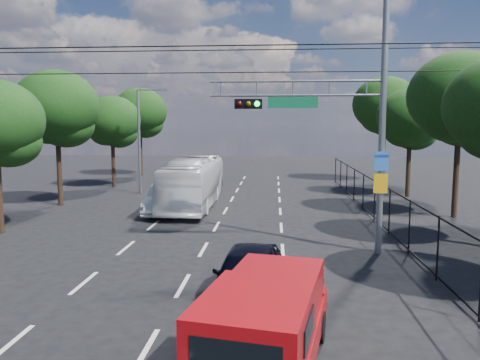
# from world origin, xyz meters

# --- Properties ---
(ground) EXTENTS (120.00, 120.00, 0.00)m
(ground) POSITION_xyz_m (0.00, 0.00, 0.00)
(ground) COLOR black
(ground) RESTS_ON ground
(lane_markings) EXTENTS (6.12, 38.00, 0.01)m
(lane_markings) POSITION_xyz_m (-0.00, 14.00, 0.01)
(lane_markings) COLOR beige
(lane_markings) RESTS_ON ground
(signal_mast) EXTENTS (6.43, 0.39, 9.50)m
(signal_mast) POSITION_xyz_m (5.28, 7.99, 5.24)
(signal_mast) COLOR slate
(signal_mast) RESTS_ON ground
(streetlight_left) EXTENTS (2.09, 0.22, 7.08)m
(streetlight_left) POSITION_xyz_m (-6.33, 22.00, 3.94)
(streetlight_left) COLOR slate
(streetlight_left) RESTS_ON ground
(utility_wires) EXTENTS (22.00, 5.04, 0.74)m
(utility_wires) POSITION_xyz_m (0.00, 8.83, 7.23)
(utility_wires) COLOR black
(utility_wires) RESTS_ON ground
(fence_right) EXTENTS (0.06, 34.03, 2.00)m
(fence_right) POSITION_xyz_m (7.60, 12.17, 1.03)
(fence_right) COLOR black
(fence_right) RESTS_ON ground
(tree_right_c) EXTENTS (5.10, 5.10, 8.29)m
(tree_right_c) POSITION_xyz_m (11.82, 15.02, 5.73)
(tree_right_c) COLOR black
(tree_right_c) RESTS_ON ground
(tree_right_d) EXTENTS (4.32, 4.32, 7.02)m
(tree_right_d) POSITION_xyz_m (11.42, 22.02, 4.85)
(tree_right_d) COLOR black
(tree_right_d) RESTS_ON ground
(tree_right_e) EXTENTS (5.28, 5.28, 8.58)m
(tree_right_e) POSITION_xyz_m (11.62, 30.02, 5.94)
(tree_right_e) COLOR black
(tree_right_e) RESTS_ON ground
(tree_left_c) EXTENTS (4.80, 4.80, 7.80)m
(tree_left_c) POSITION_xyz_m (-9.78, 17.02, 5.40)
(tree_left_c) COLOR black
(tree_left_c) RESTS_ON ground
(tree_left_d) EXTENTS (4.20, 4.20, 6.83)m
(tree_left_d) POSITION_xyz_m (-9.38, 25.02, 4.72)
(tree_left_d) COLOR black
(tree_left_d) RESTS_ON ground
(tree_left_e) EXTENTS (4.92, 4.92, 7.99)m
(tree_left_e) POSITION_xyz_m (-9.58, 33.02, 5.53)
(tree_left_e) COLOR black
(tree_left_e) RESTS_ON ground
(red_pickup) EXTENTS (2.73, 5.27, 1.87)m
(red_pickup) POSITION_xyz_m (2.55, -0.68, 1.00)
(red_pickup) COLOR black
(red_pickup) RESTS_ON ground
(navy_hatchback) EXTENTS (2.09, 4.46, 1.48)m
(navy_hatchback) POSITION_xyz_m (2.00, 2.92, 0.74)
(navy_hatchback) COLOR black
(navy_hatchback) RESTS_ON ground
(white_bus) EXTENTS (2.39, 9.96, 2.77)m
(white_bus) POSITION_xyz_m (-1.95, 17.25, 1.38)
(white_bus) COLOR silver
(white_bus) RESTS_ON ground
(white_van) EXTENTS (1.67, 4.74, 1.56)m
(white_van) POSITION_xyz_m (-3.00, 15.01, 0.78)
(white_van) COLOR silver
(white_van) RESTS_ON ground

